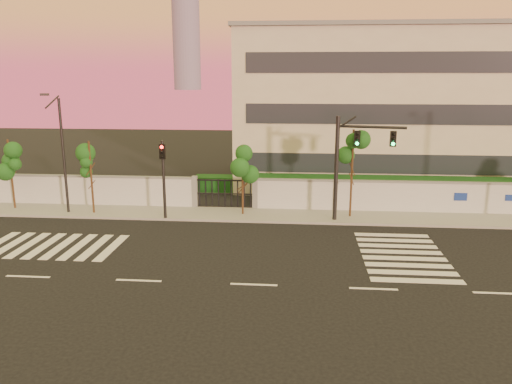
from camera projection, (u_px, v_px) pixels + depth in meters
ground at (254, 285)px, 21.13m from camera, size 120.00×120.00×0.00m
sidewalk at (269, 215)px, 31.30m from camera, size 60.00×3.00×0.15m
perimeter_wall at (272, 194)px, 32.51m from camera, size 60.00×0.36×2.20m
hedge_row at (289, 189)px, 35.14m from camera, size 41.00×4.25×1.80m
institutional_building at (389, 107)px, 40.29m from camera, size 24.40×12.40×12.25m
road_markings at (229, 253)px, 24.91m from camera, size 57.00×7.62×0.02m
street_tree_b at (10, 158)px, 32.04m from camera, size 1.55×1.24×4.66m
street_tree_c at (91, 161)px, 30.93m from camera, size 1.53×1.22×4.71m
street_tree_d at (243, 165)px, 30.70m from camera, size 1.52×1.21×4.45m
street_tree_e at (353, 154)px, 29.98m from camera, size 1.62×1.29×5.51m
traffic_signal_main at (351, 156)px, 29.21m from camera, size 3.99×0.96×6.36m
traffic_signal_secondary at (163, 170)px, 29.80m from camera, size 0.38×0.36×4.90m
streetlight_west at (62, 150)px, 30.76m from camera, size 0.46×1.84×7.64m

